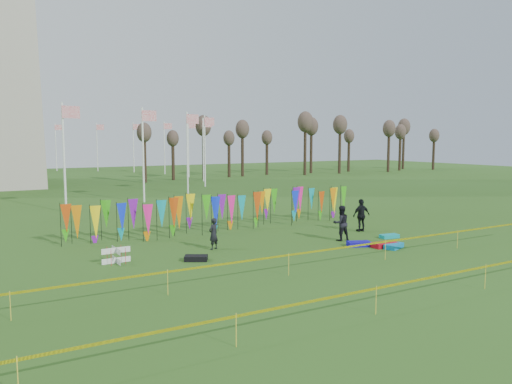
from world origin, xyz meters
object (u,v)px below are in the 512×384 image
person_left (214,234)px  kite_bag_red (384,245)px  box_kite (116,255)px  kite_bag_blue (359,244)px  kite_bag_turquoise (394,246)px  kite_bag_black (196,258)px  person_right (361,215)px  kite_bag_teal (389,236)px  person_mid (341,223)px

person_left → kite_bag_red: (7.59, -3.76, -0.65)m
box_kite → kite_bag_blue: (11.44, -2.58, -0.23)m
kite_bag_blue → kite_bag_red: 1.24m
kite_bag_turquoise → kite_bag_black: size_ratio=1.15×
person_right → kite_bag_black: size_ratio=1.89×
box_kite → kite_bag_blue: bearing=-12.7°
person_left → kite_bag_red: bearing=131.0°
kite_bag_red → person_right: bearing=63.8°
person_left → kite_bag_red: size_ratio=1.17×
kite_bag_blue → kite_bag_red: size_ratio=0.87×
kite_bag_turquoise → kite_bag_blue: bearing=134.0°
person_right → kite_bag_blue: bearing=52.4°
kite_bag_blue → kite_bag_teal: (2.86, 0.79, -0.02)m
person_right → kite_bag_teal: bearing=95.8°
box_kite → kite_bag_turquoise: size_ratio=0.61×
kite_bag_black → kite_bag_blue: bearing=-9.0°
person_right → kite_bag_turquoise: bearing=74.0°
person_right → kite_bag_blue: person_right is taller
kite_bag_red → kite_bag_teal: kite_bag_red is taller
kite_bag_teal → kite_bag_turquoise: bearing=-130.1°
box_kite → person_mid: bearing=-5.0°
person_right → kite_bag_red: 4.34m
kite_bag_blue → person_right: bearing=46.9°
kite_bag_blue → kite_bag_black: bearing=171.0°
person_left → kite_bag_turquoise: size_ratio=1.33×
kite_bag_turquoise → kite_bag_teal: (1.69, 2.00, -0.02)m
person_mid → kite_bag_teal: 2.96m
person_left → kite_bag_black: 2.43m
kite_bag_black → kite_bag_turquoise: bearing=-15.0°
person_right → kite_bag_turquoise: person_right is taller
kite_bag_teal → person_mid: bearing=164.0°
person_left → person_right: (9.47, 0.06, 0.18)m
person_left → kite_bag_teal: size_ratio=1.51×
person_mid → kite_bag_black: (-8.39, -0.26, -0.82)m
person_mid → person_right: size_ratio=0.99×
box_kite → kite_bag_teal: bearing=-7.1°
kite_bag_red → kite_bag_teal: size_ratio=1.28×
kite_bag_black → box_kite: bearing=158.1°
kite_bag_red → kite_bag_black: (-9.23, 2.09, -0.00)m
box_kite → kite_bag_red: bearing=-15.2°
box_kite → kite_bag_red: box_kite is taller
box_kite → kite_bag_teal: box_kite is taller
kite_bag_blue → kite_bag_red: bearing=-39.0°
person_right → box_kite: bearing=7.4°
person_right → person_left: bearing=5.9°
kite_bag_black → kite_bag_teal: 11.13m
person_mid → kite_bag_blue: person_mid is taller
person_right → kite_bag_blue: 4.24m
person_left → person_mid: size_ratio=0.83×
kite_bag_red → kite_bag_black: kite_bag_red is taller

